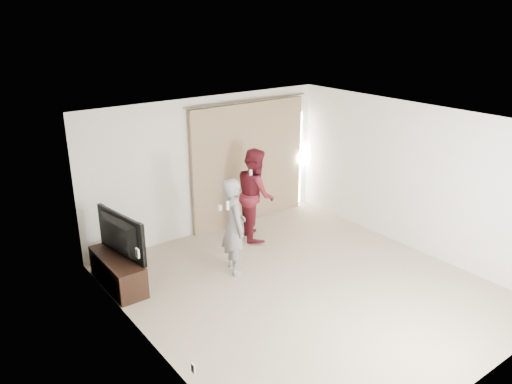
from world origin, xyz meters
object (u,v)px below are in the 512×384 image
at_px(tv_console, 118,271).
at_px(person_man, 234,226).
at_px(person_woman, 255,194).
at_px(tv, 114,237).

height_order(tv_console, person_man, person_man).
relative_size(person_man, person_woman, 0.93).
height_order(tv_console, person_woman, person_woman).
xyz_separation_m(tv_console, person_man, (1.71, -0.70, 0.56)).
xyz_separation_m(person_man, person_woman, (1.07, 0.86, 0.06)).
xyz_separation_m(tv, person_woman, (2.78, 0.16, 0.03)).
bearing_deg(person_man, tv, 157.87).
relative_size(tv_console, tv, 1.05).
xyz_separation_m(tv, person_man, (1.71, -0.70, -0.03)).
distance_m(tv_console, person_man, 1.93).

